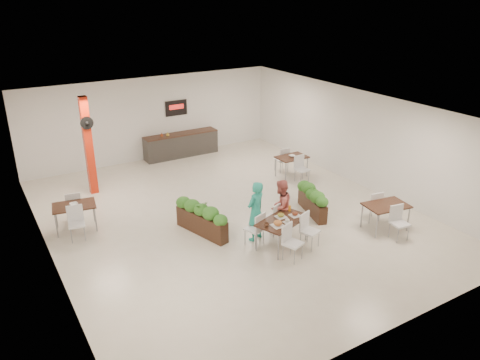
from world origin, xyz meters
name	(u,v)px	position (x,y,z in m)	size (l,w,h in m)	color
ground	(230,215)	(0.00, 0.00, 0.00)	(12.00, 12.00, 0.00)	beige
room_shell	(229,151)	(0.00, 0.00, 2.01)	(10.10, 12.10, 3.22)	white
red_column	(88,145)	(-3.00, 3.79, 1.64)	(0.40, 0.41, 3.20)	red
service_counter	(181,144)	(1.00, 5.65, 0.49)	(3.00, 0.64, 2.20)	#322E2C
main_table	(282,224)	(0.27, -2.23, 0.64)	(1.69, 1.94, 0.92)	black
diner_man	(256,211)	(-0.12, -1.57, 0.82)	(0.60, 0.39, 1.65)	teal
diner_woman	(280,207)	(0.68, -1.57, 0.76)	(0.74, 0.58, 1.52)	#D4655E
planter_left	(201,217)	(-1.22, -0.57, 0.50)	(0.80, 1.83, 0.98)	black
planter_right	(313,199)	(2.17, -1.14, 0.48)	(0.75, 1.64, 0.88)	black
side_table_a	(74,209)	(-4.10, 1.45, 0.62)	(1.24, 1.67, 0.92)	black
side_table_b	(292,160)	(3.44, 1.59, 0.62)	(1.08, 1.62, 0.92)	black
side_table_c	(386,209)	(3.27, -2.95, 0.62)	(1.29, 1.66, 0.92)	black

